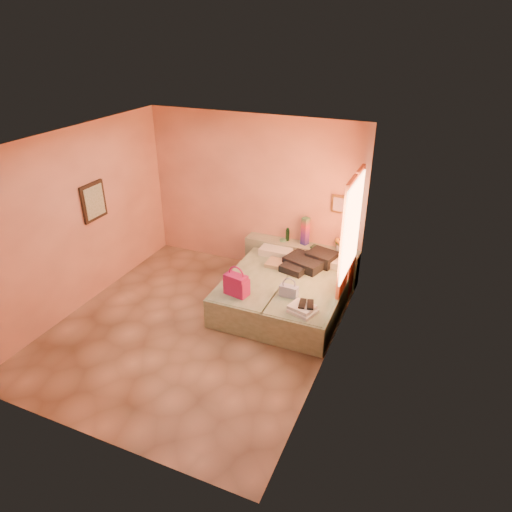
# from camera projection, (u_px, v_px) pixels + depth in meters

# --- Properties ---
(ground) EXTENTS (4.50, 4.50, 0.00)m
(ground) POSITION_uv_depth(u_px,v_px,m) (195.00, 327.00, 6.93)
(ground) COLOR tan
(ground) RESTS_ON ground
(room_walls) EXTENTS (4.02, 4.51, 2.81)m
(room_walls) POSITION_uv_depth(u_px,v_px,m) (220.00, 206.00, 6.51)
(room_walls) COLOR #F8A684
(room_walls) RESTS_ON ground
(headboard_ledge) EXTENTS (2.05, 0.30, 0.65)m
(headboard_ledge) POSITION_uv_depth(u_px,v_px,m) (301.00, 261.00, 8.16)
(headboard_ledge) COLOR #9EA486
(headboard_ledge) RESTS_ON ground
(bed_left) EXTENTS (0.92, 2.01, 0.50)m
(bed_left) POSITION_uv_depth(u_px,v_px,m) (259.00, 288.00, 7.47)
(bed_left) COLOR #A4B894
(bed_left) RESTS_ON ground
(bed_right) EXTENTS (0.92, 2.01, 0.50)m
(bed_right) POSITION_uv_depth(u_px,v_px,m) (311.00, 300.00, 7.15)
(bed_right) COLOR #A4B894
(bed_right) RESTS_ON ground
(water_bottle) EXTENTS (0.08, 0.08, 0.23)m
(water_bottle) POSITION_uv_depth(u_px,v_px,m) (288.00, 234.00, 8.10)
(water_bottle) COLOR #13361C
(water_bottle) RESTS_ON headboard_ledge
(rainbow_box) EXTENTS (0.14, 0.14, 0.50)m
(rainbow_box) POSITION_uv_depth(u_px,v_px,m) (305.00, 231.00, 7.91)
(rainbow_box) COLOR #B2155A
(rainbow_box) RESTS_ON headboard_ledge
(small_dish) EXTENTS (0.14, 0.14, 0.03)m
(small_dish) POSITION_uv_depth(u_px,v_px,m) (283.00, 240.00, 8.12)
(small_dish) COLOR #519669
(small_dish) RESTS_ON headboard_ledge
(green_book) EXTENTS (0.21, 0.18, 0.03)m
(green_book) POSITION_uv_depth(u_px,v_px,m) (317.00, 247.00, 7.87)
(green_book) COLOR #24442F
(green_book) RESTS_ON headboard_ledge
(flower_vase) EXTENTS (0.23, 0.23, 0.27)m
(flower_vase) POSITION_uv_depth(u_px,v_px,m) (340.00, 243.00, 7.74)
(flower_vase) COLOR silver
(flower_vase) RESTS_ON headboard_ledge
(magenta_handbag) EXTENTS (0.39, 0.26, 0.33)m
(magenta_handbag) POSITION_uv_depth(u_px,v_px,m) (237.00, 284.00, 6.76)
(magenta_handbag) COLOR #B2155A
(magenta_handbag) RESTS_ON bed_left
(khaki_garment) EXTENTS (0.39, 0.31, 0.07)m
(khaki_garment) POSITION_uv_depth(u_px,v_px,m) (278.00, 264.00, 7.61)
(khaki_garment) COLOR tan
(khaki_garment) RESTS_ON bed_left
(clothes_pile) EXTENTS (0.86, 0.86, 0.20)m
(clothes_pile) POSITION_uv_depth(u_px,v_px,m) (308.00, 262.00, 7.53)
(clothes_pile) COLOR black
(clothes_pile) RESTS_ON bed_right
(blue_handbag) EXTENTS (0.28, 0.13, 0.18)m
(blue_handbag) POSITION_uv_depth(u_px,v_px,m) (289.00, 291.00, 6.74)
(blue_handbag) COLOR #41549D
(blue_handbag) RESTS_ON bed_right
(towel_stack) EXTENTS (0.43, 0.40, 0.10)m
(towel_stack) POSITION_uv_depth(u_px,v_px,m) (303.00, 309.00, 6.38)
(towel_stack) COLOR white
(towel_stack) RESTS_ON bed_right
(sandal_pair) EXTENTS (0.22, 0.27, 0.03)m
(sandal_pair) POSITION_uv_depth(u_px,v_px,m) (306.00, 304.00, 6.38)
(sandal_pair) COLOR black
(sandal_pair) RESTS_ON towel_stack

